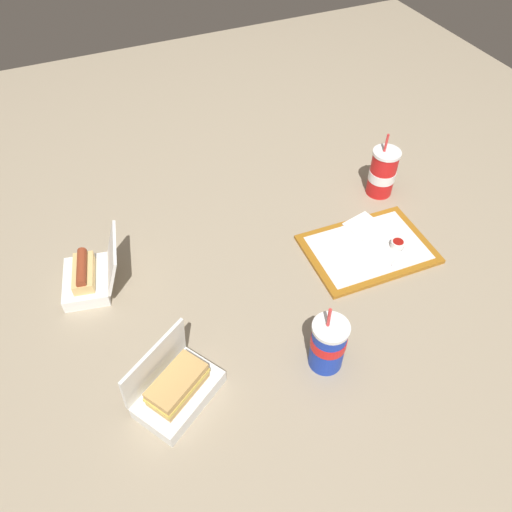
% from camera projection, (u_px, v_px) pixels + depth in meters
% --- Properties ---
extents(ground_plane, '(3.20, 3.20, 0.00)m').
position_uv_depth(ground_plane, '(251.00, 275.00, 1.44)').
color(ground_plane, gray).
extents(food_tray, '(0.38, 0.27, 0.01)m').
position_uv_depth(food_tray, '(368.00, 249.00, 1.50)').
color(food_tray, '#A56619').
rests_on(food_tray, ground_plane).
extents(ketchup_cup, '(0.04, 0.04, 0.02)m').
position_uv_depth(ketchup_cup, '(398.00, 244.00, 1.49)').
color(ketchup_cup, white).
rests_on(ketchup_cup, food_tray).
extents(napkin_stack, '(0.12, 0.12, 0.00)m').
position_uv_depth(napkin_stack, '(365.00, 226.00, 1.56)').
color(napkin_stack, white).
rests_on(napkin_stack, food_tray).
extents(plastic_fork, '(0.10, 0.07, 0.00)m').
position_uv_depth(plastic_fork, '(401.00, 255.00, 1.47)').
color(plastic_fork, white).
rests_on(plastic_fork, food_tray).
extents(clamshell_hotdog_right, '(0.20, 0.20, 0.16)m').
position_uv_depth(clamshell_hotdog_right, '(89.00, 276.00, 1.38)').
color(clamshell_hotdog_right, white).
rests_on(clamshell_hotdog_right, ground_plane).
extents(clamshell_sandwich_back, '(0.24, 0.22, 0.16)m').
position_uv_depth(clamshell_sandwich_back, '(176.00, 388.00, 1.15)').
color(clamshell_sandwich_back, white).
rests_on(clamshell_sandwich_back, ground_plane).
extents(soda_cup_center, '(0.09, 0.09, 0.21)m').
position_uv_depth(soda_cup_center, '(328.00, 344.00, 1.19)').
color(soda_cup_center, '#1938B7').
rests_on(soda_cup_center, ground_plane).
extents(soda_cup_front, '(0.09, 0.09, 0.22)m').
position_uv_depth(soda_cup_front, '(383.00, 173.00, 1.63)').
color(soda_cup_front, red).
rests_on(soda_cup_front, ground_plane).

